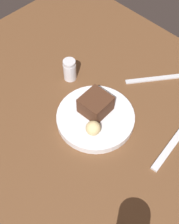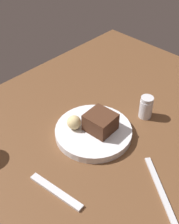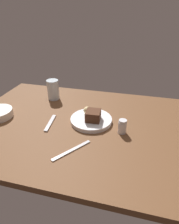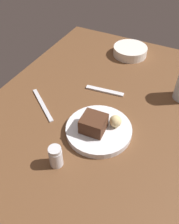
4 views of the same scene
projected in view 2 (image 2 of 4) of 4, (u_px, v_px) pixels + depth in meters
dining_table at (86, 153)px, 81.65cm from camera, size 120.00×84.00×3.00cm
dessert_plate at (94, 132)px, 84.11cm from camera, size 21.40×21.40×2.12cm
chocolate_cake_slice at (100, 122)px, 81.81cm from camera, size 7.55×7.89×5.09cm
bread_roll at (74, 122)px, 82.58cm from camera, size 3.93×3.93×3.93cm
salt_shaker at (146, 107)px, 88.56cm from camera, size 3.90×3.90×6.99cm
dessert_spoon at (56, 191)px, 70.05cm from camera, size 3.57×15.11×0.70cm
butter_knife at (160, 189)px, 70.70cm from camera, size 12.40×16.13×0.50cm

